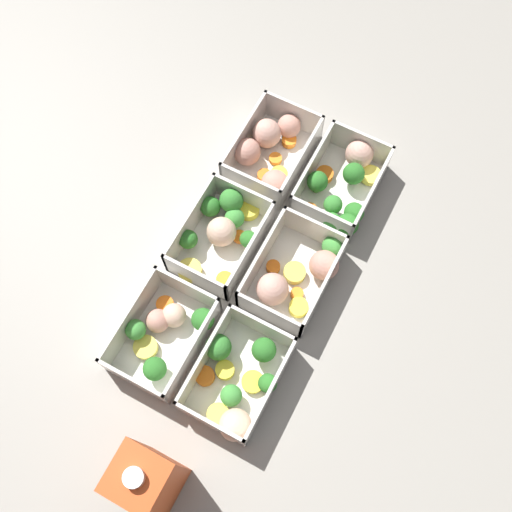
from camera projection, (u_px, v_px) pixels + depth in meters
The scene contains 8 objects.
ground_plane at pixel (256, 261), 0.97m from camera, with size 4.00×4.00×0.00m, color gray.
container_near_left at pixel (270, 151), 1.01m from camera, with size 0.17×0.13×0.06m.
container_near_center at pixel (222, 230), 0.96m from camera, with size 0.18×0.12×0.06m.
container_near_right at pixel (164, 333), 0.90m from camera, with size 0.16×0.12×0.06m.
container_far_left at pixel (344, 185), 0.99m from camera, with size 0.18×0.12×0.06m.
container_far_center at pixel (297, 274), 0.93m from camera, with size 0.17×0.12×0.06m.
container_far_right at pixel (237, 381), 0.87m from camera, with size 0.18×0.13×0.06m.
juice_carton at pixel (149, 479), 0.75m from camera, with size 0.07×0.07×0.20m.
Camera 1 is at (0.31, 0.16, 0.90)m, focal length 42.00 mm.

